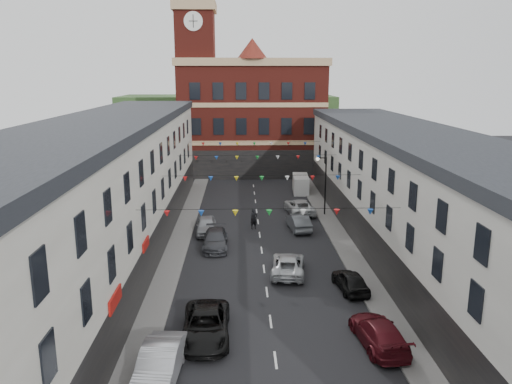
{
  "coord_description": "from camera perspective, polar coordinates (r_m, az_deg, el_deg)",
  "views": [
    {
      "loc": [
        -1.7,
        -34.24,
        13.89
      ],
      "look_at": [
        -0.36,
        7.07,
        4.14
      ],
      "focal_mm": 35.0,
      "sensor_mm": 36.0,
      "label": 1
    }
  ],
  "objects": [
    {
      "name": "ground",
      "position": [
        36.99,
        0.92,
        -8.78
      ],
      "size": [
        160.0,
        160.0,
        0.0
      ],
      "primitive_type": "plane",
      "color": "black",
      "rests_on": "ground"
    },
    {
      "name": "moving_car",
      "position": [
        35.99,
        3.69,
        -8.27
      ],
      "size": [
        2.87,
        5.21,
        1.38
      ],
      "primitive_type": "imported",
      "rotation": [
        0.0,
        0.0,
        3.02
      ],
      "color": "silver",
      "rests_on": "ground"
    },
    {
      "name": "street_lamp",
      "position": [
        49.95,
        7.68,
        1.62
      ],
      "size": [
        1.1,
        0.36,
        6.0
      ],
      "color": "black",
      "rests_on": "ground"
    },
    {
      "name": "car_right_d",
      "position": [
        33.86,
        10.73,
        -9.93
      ],
      "size": [
        2.1,
        4.17,
        1.36
      ],
      "primitive_type": "imported",
      "rotation": [
        0.0,
        0.0,
        3.27
      ],
      "color": "black",
      "rests_on": "ground"
    },
    {
      "name": "car_right_e",
      "position": [
        45.83,
        4.86,
        -3.45
      ],
      "size": [
        2.08,
        4.62,
        1.47
      ],
      "primitive_type": "imported",
      "rotation": [
        0.0,
        0.0,
        3.26
      ],
      "color": "#53575C",
      "rests_on": "ground"
    },
    {
      "name": "car_left_b",
      "position": [
        24.81,
        -10.98,
        -18.76
      ],
      "size": [
        2.1,
        5.13,
        1.65
      ],
      "primitive_type": "imported",
      "rotation": [
        0.0,
        0.0,
        -0.07
      ],
      "color": "#ACAEB4",
      "rests_on": "ground"
    },
    {
      "name": "clock_tower",
      "position": [
        69.49,
        -6.86,
        14.04
      ],
      "size": [
        5.6,
        5.6,
        30.0
      ],
      "color": "maroon",
      "rests_on": "ground"
    },
    {
      "name": "pedestrian",
      "position": [
        45.89,
        -0.25,
        -3.11
      ],
      "size": [
        0.81,
        0.68,
        1.89
      ],
      "primitive_type": "imported",
      "rotation": [
        0.0,
        0.0,
        0.39
      ],
      "color": "black",
      "rests_on": "ground"
    },
    {
      "name": "terrace_right",
      "position": [
        38.8,
        18.53,
        -0.9
      ],
      "size": [
        8.4,
        56.0,
        9.7
      ],
      "color": "beige",
      "rests_on": "ground"
    },
    {
      "name": "terrace_left",
      "position": [
        37.64,
        -17.35,
        -0.46
      ],
      "size": [
        8.4,
        56.0,
        10.7
      ],
      "color": "beige",
      "rests_on": "ground"
    },
    {
      "name": "car_right_f",
      "position": [
        51.16,
        4.98,
        -1.66
      ],
      "size": [
        3.0,
        5.61,
        1.5
      ],
      "primitive_type": "imported",
      "rotation": [
        0.0,
        0.0,
        3.24
      ],
      "color": "silver",
      "rests_on": "ground"
    },
    {
      "name": "civic_building",
      "position": [
        72.44,
        -0.52,
        8.72
      ],
      "size": [
        20.6,
        13.3,
        18.5
      ],
      "color": "maroon",
      "rests_on": "ground"
    },
    {
      "name": "car_left_e",
      "position": [
        44.89,
        -5.68,
        -3.83
      ],
      "size": [
        1.93,
        4.4,
        1.48
      ],
      "primitive_type": "imported",
      "rotation": [
        0.0,
        0.0,
        0.04
      ],
      "color": "#9EA1A7",
      "rests_on": "ground"
    },
    {
      "name": "car_left_d",
      "position": [
        41.13,
        -4.67,
        -5.45
      ],
      "size": [
        2.07,
        4.96,
        1.43
      ],
      "primitive_type": "imported",
      "rotation": [
        0.0,
        0.0,
        0.01
      ],
      "color": "#38393F",
      "rests_on": "ground"
    },
    {
      "name": "pavement_right",
      "position": [
        39.73,
        10.85,
        -7.32
      ],
      "size": [
        1.8,
        64.0,
        0.15
      ],
      "primitive_type": "cube",
      "color": "#605E5B",
      "rests_on": "ground"
    },
    {
      "name": "car_left_c",
      "position": [
        27.86,
        -5.75,
        -14.92
      ],
      "size": [
        2.61,
        5.5,
        1.52
      ],
      "primitive_type": "imported",
      "rotation": [
        0.0,
        0.0,
        0.02
      ],
      "color": "black",
      "rests_on": "ground"
    },
    {
      "name": "distant_hill",
      "position": [
        96.68,
        -3.25,
        7.98
      ],
      "size": [
        40.0,
        14.0,
        10.0
      ],
      "primitive_type": "cube",
      "color": "#2E4B23",
      "rests_on": "ground"
    },
    {
      "name": "pavement_left",
      "position": [
        39.13,
        -9.46,
        -7.59
      ],
      "size": [
        1.8,
        64.0,
        0.15
      ],
      "primitive_type": "cube",
      "color": "#605E5B",
      "rests_on": "ground"
    },
    {
      "name": "car_right_c",
      "position": [
        27.86,
        13.85,
        -15.35
      ],
      "size": [
        2.54,
        5.18,
        1.45
      ],
      "primitive_type": "imported",
      "rotation": [
        0.0,
        0.0,
        3.25
      ],
      "color": "#4F0F17",
      "rests_on": "ground"
    },
    {
      "name": "white_van",
      "position": [
        60.41,
        5.12,
        0.92
      ],
      "size": [
        2.06,
        4.71,
        2.04
      ],
      "primitive_type": "cube",
      "rotation": [
        0.0,
        0.0,
        -0.06
      ],
      "color": "silver",
      "rests_on": "ground"
    }
  ]
}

